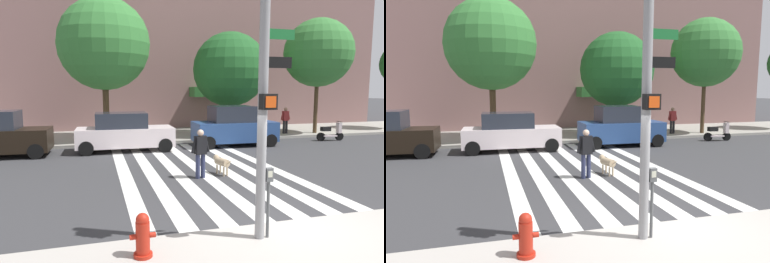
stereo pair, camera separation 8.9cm
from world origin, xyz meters
The scene contains 15 objects.
ground_plane centered at (0.00, 5.81, 0.00)m, with size 160.00×160.00×0.00m, color #353538.
sidewalk_far centered at (0.00, 14.62, 0.07)m, with size 80.00×6.00×0.15m, color gray.
crosswalk_stripes centered at (-0.09, 5.81, 0.00)m, with size 5.85×11.02×0.01m.
traffic_light_pole centered at (-0.76, -0.66, 3.52)m, with size 0.74×0.46×5.80m.
fire_hydrant centered at (-3.00, -0.73, 0.52)m, with size 0.44×0.32×0.76m.
parking_meter_curbside centered at (-0.61, -0.63, 1.03)m, with size 0.14×0.11×1.36m.
parked_car_behind_first centered at (-2.39, 10.17, 0.89)m, with size 4.58×1.98×1.85m.
parked_car_third_in_line centered at (3.25, 10.17, 0.98)m, with size 4.33×2.04×2.09m.
parked_scooter centered at (9.24, 10.17, 0.48)m, with size 1.63×0.52×1.11m.
street_tree_nearest centered at (-3.12, 13.04, 5.34)m, with size 4.92×4.92×7.66m.
street_tree_middle centered at (4.18, 13.09, 4.11)m, with size 4.45×4.45×6.19m.
street_tree_further centered at (9.85, 12.47, 5.19)m, with size 4.24×4.24×7.17m.
pedestrian_dog_walker centered at (-0.39, 4.38, 0.93)m, with size 0.71×0.32×1.64m.
dog_on_leash centered at (0.46, 4.66, 0.44)m, with size 0.40×1.00×0.65m.
pedestrian_bystander centered at (7.86, 12.73, 1.08)m, with size 0.71×0.28×1.64m.
Camera 1 is at (-3.70, -6.20, 2.98)m, focal length 31.77 mm.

